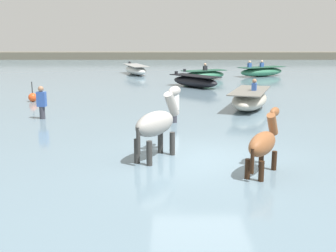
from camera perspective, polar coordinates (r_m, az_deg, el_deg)
The scene contains 13 objects.
ground_plane at distance 10.78m, azimuth 4.35°, elevation -6.59°, with size 120.00×120.00×0.00m, color gray.
water_surface at distance 20.45m, azimuth 2.26°, elevation 3.12°, with size 90.00×90.00×0.42m, color slate.
horse_lead_grey at distance 10.50m, azimuth -1.55°, elevation 0.13°, with size 1.33×1.86×2.15m.
horse_trailing_chestnut at distance 9.62m, azimuth 12.64°, elevation -2.52°, with size 1.11×1.58×1.82m.
boat_far_inshore at distance 24.82m, azimuth 3.60°, elevation 6.02°, with size 3.08×3.24×0.81m.
boat_near_port at distance 31.76m, azimuth 12.42°, elevation 7.16°, with size 3.83×2.83×1.16m.
boat_mid_channel at distance 28.75m, azimuth 4.81°, elevation 6.85°, with size 3.27×2.39×1.13m.
boat_far_offshore at distance 17.93m, azimuth 10.87°, elevation 3.53°, with size 2.43×3.79×1.25m.
boat_distant_east at distance 32.50m, azimuth -4.41°, elevation 7.54°, with size 2.42×4.10×0.85m.
person_wading_close at distance 16.15m, azimuth -16.62°, elevation 2.48°, with size 0.34×0.23×1.63m.
person_wading_mid at distance 14.85m, azimuth 0.79°, elevation 2.17°, with size 0.35×0.38×1.63m.
channel_buoy at distance 20.43m, azimuth -17.76°, elevation 3.71°, with size 0.40×0.40×0.91m.
far_shoreline at distance 51.64m, azimuth 0.88°, elevation 9.21°, with size 80.00×2.40×1.29m, color #605B4C.
Camera 1 is at (-0.82, -10.17, 3.50)m, focal length 45.36 mm.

